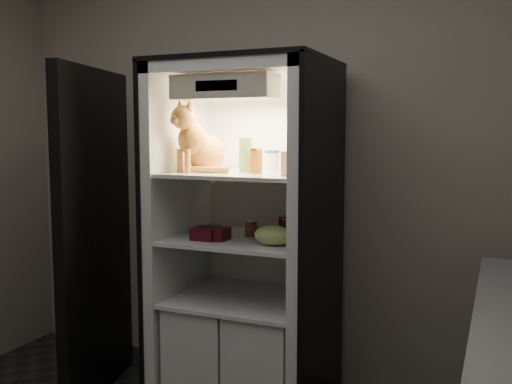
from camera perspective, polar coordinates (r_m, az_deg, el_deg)
room_shell at (r=1.89m, az=-18.58°, el=9.29°), size 3.60×3.60×3.60m
refrigerator at (r=3.14m, az=-0.83°, el=-7.03°), size 0.90×0.72×1.88m
fridge_door at (r=3.34m, az=-15.78°, el=-4.33°), size 0.28×0.86×1.85m
tabby_cat at (r=3.05m, az=-5.72°, el=4.70°), size 0.32×0.38×0.38m
parmesan_shaker at (r=3.02m, az=-1.08°, el=3.74°), size 0.07×0.07×0.18m
mayo_tub at (r=3.11m, az=1.60°, el=3.17°), size 0.08×0.08×0.11m
salsa_jar at (r=2.94m, az=-0.04°, el=3.16°), size 0.07×0.07×0.13m
pepper_jar at (r=3.00m, az=4.47°, el=3.75°), size 0.11×0.11×0.19m
cream_carton at (r=2.75m, az=3.43°, el=2.86°), size 0.07×0.07×0.12m
soda_can_a at (r=3.07m, az=2.83°, el=-3.43°), size 0.06×0.06×0.12m
soda_can_b at (r=2.94m, az=3.48°, el=-3.66°), size 0.07×0.07×0.14m
soda_can_c at (r=2.93m, az=3.22°, el=-3.85°), size 0.07×0.07×0.12m
condiment_jar at (r=3.08m, az=-0.53°, el=-3.60°), size 0.07×0.07×0.09m
grape_bag at (r=2.84m, az=1.74°, el=-4.35°), size 0.20×0.14×0.10m
berry_box_left at (r=3.00m, az=-5.02°, el=-4.16°), size 0.13×0.13×0.06m
berry_box_right at (r=2.99m, az=-4.01°, el=-4.23°), size 0.12×0.12×0.06m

